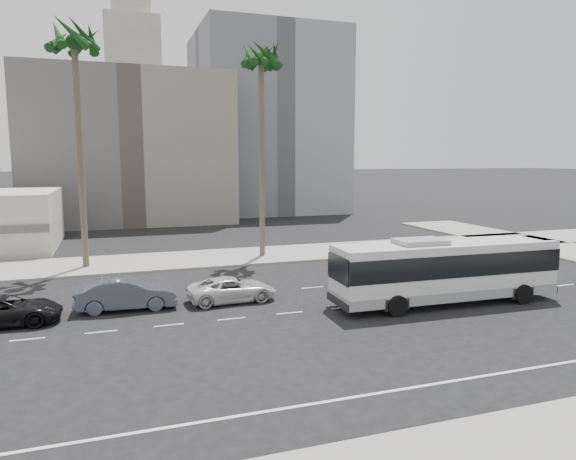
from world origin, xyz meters
name	(u,v)px	position (x,y,z in m)	size (l,w,h in m)	color
ground	(394,303)	(0.00, 0.00, 0.00)	(700.00, 700.00, 0.00)	black
sidewalk_north	(297,253)	(0.00, 15.50, 0.07)	(120.00, 7.00, 0.15)	gray
midrise_beige_west	(129,149)	(-12.00, 45.00, 9.00)	(24.00, 18.00, 18.00)	#65605B
midrise_gray_center	(265,124)	(8.00, 52.00, 13.00)	(20.00, 20.00, 26.00)	slate
civic_tower	(134,96)	(-2.00, 250.00, 38.83)	(42.00, 42.00, 129.00)	beige
highrise_right	(235,103)	(45.00, 230.00, 35.00)	(26.00, 26.00, 70.00)	#52555C
highrise_far	(267,119)	(70.00, 260.00, 30.00)	(22.00, 22.00, 60.00)	#52555C
city_bus	(446,269)	(2.54, -0.94, 1.88)	(12.54, 3.11, 3.59)	silver
car_a	(232,289)	(-8.27, 3.14, 0.67)	(4.82, 2.22, 1.34)	silver
car_b	(127,294)	(-13.77, 3.36, 0.83)	(5.05, 1.76, 1.66)	#3F4656
car_c	(4,311)	(-19.27, 2.54, 0.70)	(5.04, 2.32, 1.40)	black
palm_near	(261,63)	(-3.13, 15.01, 14.98)	(4.91, 4.91, 16.53)	brown
palm_mid	(74,47)	(-16.24, 14.99, 15.25)	(5.49, 5.49, 16.95)	brown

